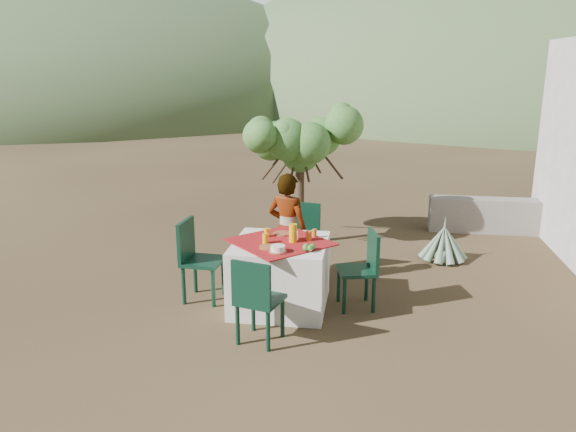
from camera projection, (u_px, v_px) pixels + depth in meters
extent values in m
plane|color=#322216|center=(247.00, 305.00, 6.35)|extent=(160.00, 160.00, 0.00)
cube|color=white|center=(280.00, 275.00, 6.24)|extent=(1.02, 1.02, 0.75)
cube|color=maroon|center=(280.00, 242.00, 6.14)|extent=(1.30, 1.30, 0.01)
cylinder|color=black|center=(281.00, 263.00, 7.00)|extent=(0.05, 0.05, 0.47)
cylinder|color=black|center=(309.00, 266.00, 6.90)|extent=(0.05, 0.05, 0.47)
cylinder|color=black|center=(290.00, 255.00, 7.32)|extent=(0.05, 0.05, 0.47)
cylinder|color=black|center=(316.00, 257.00, 7.22)|extent=(0.05, 0.05, 0.47)
cube|color=black|center=(299.00, 243.00, 7.05)|extent=(0.50, 0.50, 0.04)
cube|color=black|center=(304.00, 220.00, 7.16)|extent=(0.44, 0.11, 0.46)
cylinder|color=black|center=(282.00, 316.00, 5.56)|extent=(0.04, 0.04, 0.43)
cylinder|color=black|center=(253.00, 311.00, 5.69)|extent=(0.04, 0.04, 0.43)
cylinder|color=black|center=(268.00, 330.00, 5.28)|extent=(0.04, 0.04, 0.43)
cylinder|color=black|center=(238.00, 324.00, 5.40)|extent=(0.04, 0.04, 0.43)
cube|color=black|center=(260.00, 300.00, 5.43)|extent=(0.50, 0.50, 0.04)
cube|color=black|center=(251.00, 284.00, 5.21)|extent=(0.40, 0.14, 0.42)
cylinder|color=black|center=(213.00, 287.00, 6.25)|extent=(0.05, 0.05, 0.47)
cylinder|color=black|center=(223.00, 276.00, 6.58)|extent=(0.05, 0.05, 0.47)
cylinder|color=black|center=(184.00, 285.00, 6.32)|extent=(0.05, 0.05, 0.47)
cylinder|color=black|center=(195.00, 274.00, 6.65)|extent=(0.05, 0.05, 0.47)
cube|color=black|center=(203.00, 261.00, 6.39)|extent=(0.46, 0.46, 0.04)
cube|color=black|center=(186.00, 239.00, 6.36)|extent=(0.07, 0.44, 0.45)
cylinder|color=black|center=(339.00, 284.00, 6.39)|extent=(0.04, 0.04, 0.43)
cylinder|color=black|center=(344.00, 295.00, 6.08)|extent=(0.04, 0.04, 0.43)
cylinder|color=black|center=(367.00, 283.00, 6.42)|extent=(0.04, 0.04, 0.43)
cylinder|color=black|center=(374.00, 294.00, 6.11)|extent=(0.04, 0.04, 0.43)
cube|color=black|center=(356.00, 271.00, 6.19)|extent=(0.49, 0.49, 0.04)
cube|color=black|center=(373.00, 250.00, 6.15)|extent=(0.14, 0.40, 0.42)
imported|color=#8C6651|center=(288.00, 230.00, 6.77)|extent=(0.59, 0.48, 1.40)
cylinder|color=#463123|center=(300.00, 199.00, 8.37)|extent=(0.12, 0.12, 1.37)
sphere|color=#386625|center=(301.00, 154.00, 8.19)|extent=(0.59, 0.59, 0.59)
sphere|color=#386625|center=(338.00, 144.00, 8.08)|extent=(0.55, 0.55, 0.55)
sphere|color=#386625|center=(269.00, 145.00, 8.33)|extent=(0.51, 0.51, 0.51)
sphere|color=#386625|center=(311.00, 136.00, 8.64)|extent=(0.53, 0.53, 0.53)
sphere|color=#386625|center=(300.00, 156.00, 7.70)|extent=(0.47, 0.47, 0.47)
sphere|color=slate|center=(442.00, 257.00, 7.81)|extent=(0.22, 0.22, 0.22)
cone|color=slate|center=(444.00, 237.00, 7.74)|extent=(0.12, 0.12, 0.63)
cone|color=slate|center=(454.00, 243.00, 7.74)|extent=(0.38, 0.12, 0.52)
cone|color=slate|center=(451.00, 241.00, 7.82)|extent=(0.35, 0.28, 0.55)
cone|color=slate|center=(446.00, 240.00, 7.88)|extent=(0.21, 0.37, 0.54)
cone|color=slate|center=(439.00, 239.00, 7.89)|extent=(0.20, 0.37, 0.54)
cone|color=slate|center=(435.00, 240.00, 7.86)|extent=(0.34, 0.29, 0.55)
cone|color=slate|center=(433.00, 242.00, 7.78)|extent=(0.38, 0.12, 0.52)
cone|color=slate|center=(436.00, 244.00, 7.70)|extent=(0.35, 0.28, 0.55)
cone|color=slate|center=(441.00, 245.00, 7.64)|extent=(0.21, 0.37, 0.54)
cone|color=slate|center=(448.00, 246.00, 7.63)|extent=(0.20, 0.37, 0.54)
cone|color=slate|center=(453.00, 245.00, 7.66)|extent=(0.34, 0.29, 0.55)
cube|color=gray|center=(512.00, 216.00, 9.01)|extent=(2.60, 0.35, 0.55)
ellipsoid|color=#38512D|center=(82.00, 105.00, 37.56)|extent=(40.00, 40.00, 16.00)
ellipsoid|color=#38512D|center=(529.00, 103.00, 38.99)|extent=(48.00, 48.00, 20.00)
ellipsoid|color=slate|center=(321.00, 91.00, 56.56)|extent=(60.00, 60.00, 24.00)
cylinder|color=brown|center=(282.00, 233.00, 6.40)|extent=(0.21, 0.21, 0.01)
cylinder|color=brown|center=(268.00, 247.00, 5.92)|extent=(0.20, 0.20, 0.01)
cylinder|color=#F0AB0F|center=(267.00, 232.00, 6.29)|extent=(0.06, 0.06, 0.10)
cylinder|color=#F0AB0F|center=(265.00, 238.00, 6.06)|extent=(0.07, 0.07, 0.11)
cylinder|color=#F0AB0F|center=(293.00, 233.00, 6.09)|extent=(0.09, 0.09, 0.20)
cylinder|color=brown|center=(278.00, 251.00, 5.79)|extent=(0.19, 0.19, 0.01)
cylinder|color=white|center=(278.00, 248.00, 5.78)|extent=(0.15, 0.15, 0.06)
cylinder|color=#C86823|center=(309.00, 236.00, 6.16)|extent=(0.07, 0.07, 0.11)
cylinder|color=#C86823|center=(314.00, 233.00, 6.29)|extent=(0.05, 0.05, 0.09)
cube|color=white|center=(295.00, 235.00, 6.19)|extent=(0.07, 0.05, 0.09)
sphere|color=#467C2D|center=(306.00, 246.00, 5.86)|extent=(0.07, 0.07, 0.07)
sphere|color=#467C2D|center=(312.00, 247.00, 5.86)|extent=(0.07, 0.07, 0.07)
sphere|color=#467C2D|center=(310.00, 248.00, 5.81)|extent=(0.07, 0.07, 0.07)
sphere|color=#467C2D|center=(306.00, 248.00, 5.81)|extent=(0.07, 0.07, 0.07)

